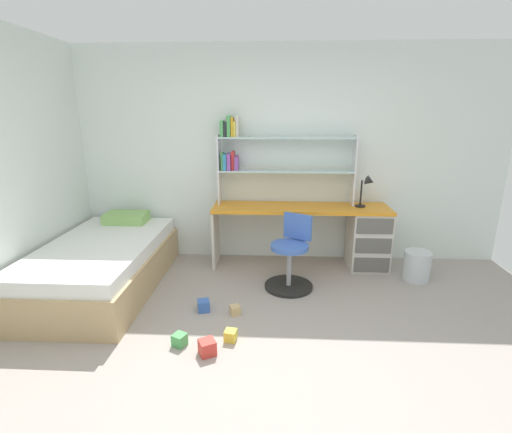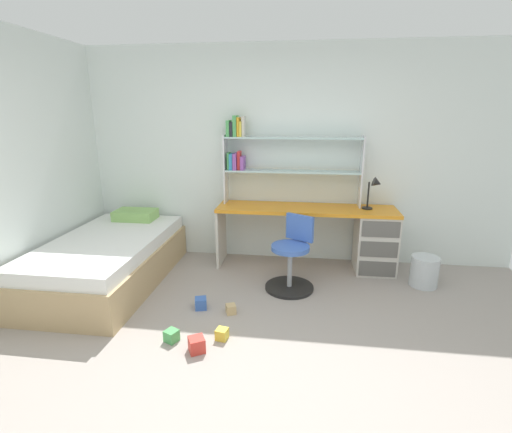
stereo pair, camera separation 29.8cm
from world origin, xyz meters
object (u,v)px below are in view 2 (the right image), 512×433
at_px(desk_lamp, 375,188).
at_px(toy_block_red_1, 197,345).
at_px(desk, 354,235).
at_px(toy_block_yellow_3, 222,334).
at_px(waste_bin, 424,271).
at_px(toy_block_natural_0, 231,309).
at_px(swivel_chair, 291,261).
at_px(toy_block_blue_4, 201,303).
at_px(toy_block_green_2, 172,336).
at_px(bookshelf_hutch, 272,154).
at_px(bed_platform, 109,260).

distance_m(desk_lamp, toy_block_red_1, 2.58).
bearing_deg(desk, toy_block_red_1, -127.66).
xyz_separation_m(desk, toy_block_yellow_3, (-1.24, -1.62, -0.38)).
bearing_deg(waste_bin, toy_block_natural_0, -156.54).
bearing_deg(swivel_chair, toy_block_blue_4, -146.39).
distance_m(desk, toy_block_red_1, 2.32).
bearing_deg(swivel_chair, toy_block_yellow_3, -117.43).
bearing_deg(toy_block_green_2, toy_block_red_1, -22.94).
distance_m(swivel_chair, toy_block_green_2, 1.47).
bearing_deg(swivel_chair, bookshelf_hutch, 111.54).
bearing_deg(toy_block_blue_4, toy_block_yellow_3, -56.05).
relative_size(bookshelf_hutch, toy_block_blue_4, 15.00).
bearing_deg(bed_platform, bookshelf_hutch, 26.65).
bearing_deg(toy_block_yellow_3, desk_lamp, 48.47).
bearing_deg(toy_block_yellow_3, toy_block_green_2, -168.28).
relative_size(desk, toy_block_green_2, 21.27).
bearing_deg(toy_block_green_2, toy_block_blue_4, 80.10).
bearing_deg(bed_platform, desk, 14.85).
height_order(desk, bed_platform, desk).
relative_size(desk, swivel_chair, 2.68).
relative_size(desk, bookshelf_hutch, 1.29).
height_order(desk, toy_block_green_2, desk).
relative_size(toy_block_red_1, toy_block_blue_4, 1.10).
bearing_deg(bookshelf_hutch, toy_block_red_1, -101.61).
relative_size(bed_platform, toy_block_green_2, 20.12).
bearing_deg(toy_block_green_2, swivel_chair, 49.73).
bearing_deg(toy_block_natural_0, toy_block_green_2, -128.90).
bearing_deg(waste_bin, bed_platform, -173.97).
xyz_separation_m(desk, toy_block_blue_4, (-1.55, -1.16, -0.38)).
bearing_deg(toy_block_red_1, bookshelf_hutch, 78.39).
distance_m(desk, toy_block_green_2, 2.40).
xyz_separation_m(waste_bin, toy_block_red_1, (-2.12, -1.46, -0.11)).
xyz_separation_m(desk, waste_bin, (0.73, -0.35, -0.26)).
relative_size(waste_bin, toy_block_yellow_3, 3.57).
distance_m(bed_platform, toy_block_blue_4, 1.26).
xyz_separation_m(desk, toy_block_natural_0, (-1.24, -1.21, -0.39)).
distance_m(bed_platform, waste_bin, 3.45).
bearing_deg(bookshelf_hutch, desk_lamp, -7.11).
height_order(bed_platform, toy_block_green_2, bed_platform).
height_order(waste_bin, toy_block_red_1, waste_bin).
height_order(toy_block_green_2, toy_block_blue_4, toy_block_blue_4).
bearing_deg(waste_bin, bookshelf_hutch, 163.94).
xyz_separation_m(desk_lamp, waste_bin, (0.53, -0.35, -0.84)).
relative_size(desk, waste_bin, 6.30).
height_order(desk, toy_block_yellow_3, desk).
relative_size(toy_block_red_1, toy_block_yellow_3, 1.28).
bearing_deg(bookshelf_hutch, toy_block_yellow_3, -97.73).
xyz_separation_m(desk_lamp, toy_block_green_2, (-1.84, -1.70, -0.95)).
relative_size(bed_platform, waste_bin, 5.96).
bearing_deg(bookshelf_hutch, waste_bin, -16.06).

